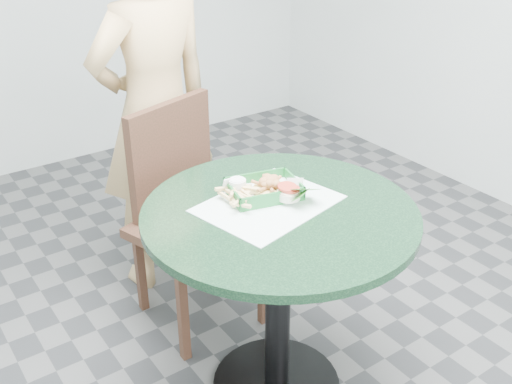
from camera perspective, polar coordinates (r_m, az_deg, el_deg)
cafe_table at (r=2.04m, az=2.19°, el=-6.36°), size 0.90×0.90×0.75m
dining_chair at (r=2.50m, az=-6.65°, el=-0.88°), size 0.45×0.45×0.93m
diner_person at (r=2.62m, az=-9.67°, el=8.96°), size 0.70×0.50×1.80m
placemat at (r=1.98m, az=1.19°, el=-1.62°), size 0.50×0.41×0.00m
food_basket at (r=2.02m, az=0.74°, el=-0.46°), size 0.23×0.17×0.05m
crab_sandwich at (r=2.01m, az=1.36°, el=0.37°), size 0.11×0.11×0.07m
fries_pile at (r=1.95m, az=-1.20°, el=-0.74°), size 0.16×0.17×0.05m
sauce_ramekin at (r=1.98m, az=-1.69°, el=0.05°), size 0.06×0.06×0.03m
garnish_cup at (r=1.99m, az=3.66°, el=-0.23°), size 0.11×0.11×0.05m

